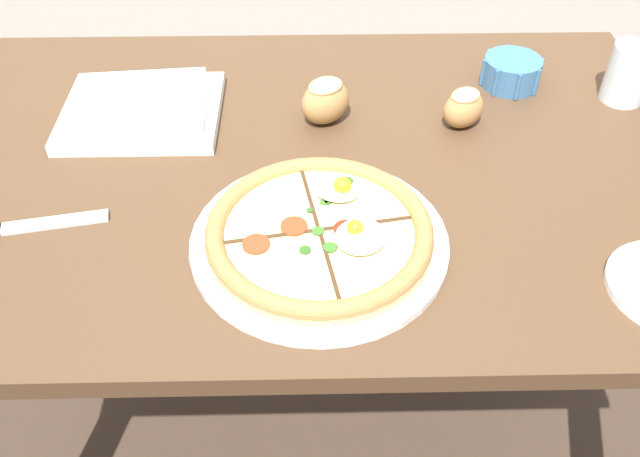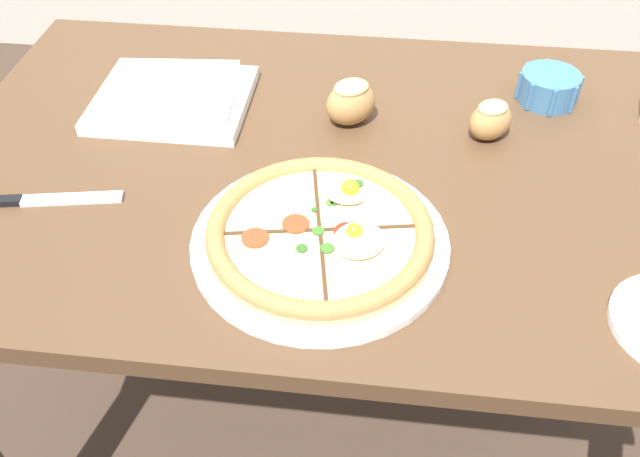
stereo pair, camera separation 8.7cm
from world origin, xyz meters
name	(u,v)px [view 2 (the right image)]	position (x,y,z in m)	size (l,w,h in m)	color
ground_plane	(324,423)	(0.00, 0.00, 0.00)	(12.00, 12.00, 0.00)	#3D2D23
dining_table	(326,216)	(0.00, 0.00, 0.64)	(1.18, 0.79, 0.76)	#513823
pizza	(321,234)	(0.01, -0.19, 0.77)	(0.34, 0.34, 0.05)	white
ramekin_bowl	(549,86)	(0.35, 0.21, 0.78)	(0.10, 0.10, 0.05)	teal
napkin_folded	(172,96)	(-0.27, 0.12, 0.77)	(0.25, 0.21, 0.04)	white
bread_piece_near	(351,101)	(0.03, 0.10, 0.79)	(0.10, 0.10, 0.07)	#B27F47
bread_piece_mid	(491,119)	(0.25, 0.08, 0.79)	(0.09, 0.08, 0.06)	#B27F47
knife_main	(33,200)	(-0.40, -0.15, 0.76)	(0.24, 0.06, 0.01)	silver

